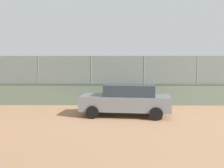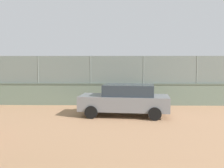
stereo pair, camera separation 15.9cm
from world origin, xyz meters
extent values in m
plane|color=tan|center=(0.00, 0.00, 0.00)|extent=(260.00, 260.00, 0.00)
cube|color=slate|center=(1.22, 9.62, 0.65)|extent=(23.63, 0.86, 1.30)
cube|color=#4D594D|center=(1.22, 9.62, 1.34)|extent=(23.63, 0.92, 0.08)
cube|color=slate|center=(1.22, 9.62, 2.23)|extent=(23.15, 0.57, 1.71)
cylinder|color=slate|center=(-7.05, 9.43, 2.23)|extent=(0.07, 0.07, 1.71)
cylinder|color=slate|center=(-3.74, 9.51, 2.23)|extent=(0.07, 0.07, 1.71)
cylinder|color=slate|center=(-0.43, 9.59, 2.23)|extent=(0.07, 0.07, 1.71)
cylinder|color=slate|center=(2.87, 9.66, 2.23)|extent=(0.07, 0.07, 1.71)
cylinder|color=navy|center=(-5.81, 3.16, 0.40)|extent=(0.21, 0.21, 0.81)
cylinder|color=navy|center=(-5.95, 3.02, 0.40)|extent=(0.21, 0.21, 0.81)
cylinder|color=#429951|center=(-5.88, 3.09, 1.10)|extent=(0.48, 0.48, 0.60)
cylinder|color=tan|center=(-5.70, 3.35, 1.22)|extent=(0.47, 0.46, 0.17)
cylinder|color=tan|center=(-6.31, 3.08, 1.22)|extent=(0.47, 0.46, 0.17)
sphere|color=tan|center=(-5.88, 3.09, 1.52)|extent=(0.23, 0.23, 0.23)
cylinder|color=navy|center=(-5.88, 3.09, 1.62)|extent=(0.34, 0.34, 0.05)
cylinder|color=black|center=(-6.44, 3.21, 1.22)|extent=(0.24, 0.24, 0.04)
ellipsoid|color=#333338|center=(-6.60, 3.36, 1.22)|extent=(0.24, 0.23, 0.24)
cylinder|color=navy|center=(0.22, 3.86, 0.39)|extent=(0.18, 0.18, 0.78)
cylinder|color=navy|center=(0.18, 4.05, 0.39)|extent=(0.18, 0.18, 0.78)
cylinder|color=#429951|center=(0.20, 3.95, 1.07)|extent=(0.40, 0.40, 0.58)
cylinder|color=tan|center=(0.31, 3.67, 1.18)|extent=(0.56, 0.20, 0.17)
cylinder|color=tan|center=(0.43, 4.31, 1.18)|extent=(0.56, 0.20, 0.17)
sphere|color=tan|center=(0.20, 3.95, 1.47)|extent=(0.22, 0.22, 0.22)
cylinder|color=black|center=(0.20, 3.95, 1.56)|extent=(0.27, 0.27, 0.05)
sphere|color=white|center=(-7.20, 5.28, 1.16)|extent=(0.09, 0.09, 0.09)
cube|color=slate|center=(-2.53, 12.79, 0.67)|extent=(4.57, 2.14, 0.72)
cube|color=#28333D|center=(-2.75, 12.81, 1.31)|extent=(2.61, 1.75, 0.55)
cylinder|color=black|center=(-0.95, 13.51, 0.31)|extent=(0.64, 0.26, 0.62)
cylinder|color=black|center=(-1.11, 11.78, 0.31)|extent=(0.64, 0.26, 0.62)
cylinder|color=black|center=(-3.95, 13.79, 0.31)|extent=(0.64, 0.26, 0.62)
cylinder|color=black|center=(-4.11, 12.06, 0.31)|extent=(0.64, 0.26, 0.62)
camera|label=1|loc=(-2.32, 25.62, 2.72)|focal=41.25mm
camera|label=2|loc=(-2.48, 25.61, 2.72)|focal=41.25mm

